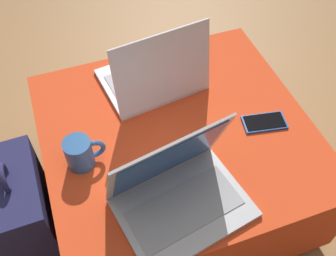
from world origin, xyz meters
The scene contains 7 objects.
ground_plane centered at (0.00, 0.00, 0.00)m, with size 14.00×14.00×0.00m, color #9E7042.
ottoman centered at (0.00, 0.00, 0.20)m, with size 0.86×0.82×0.39m.
laptop_near centered at (-0.09, -0.24, 0.45)m, with size 0.39×0.32×0.26m.
laptop_far centered at (-0.01, 0.21, 0.45)m, with size 0.37×0.30×0.27m.
cell_phone centered at (0.28, -0.07, 0.40)m, with size 0.15×0.10×0.01m.
backpack centered at (-0.55, -0.02, 0.19)m, with size 0.21×0.31×0.47m.
coffee_mug centered at (-0.31, -0.02, 0.44)m, with size 0.12×0.08×0.10m.
Camera 1 is at (-0.29, -0.73, 1.39)m, focal length 42.00 mm.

